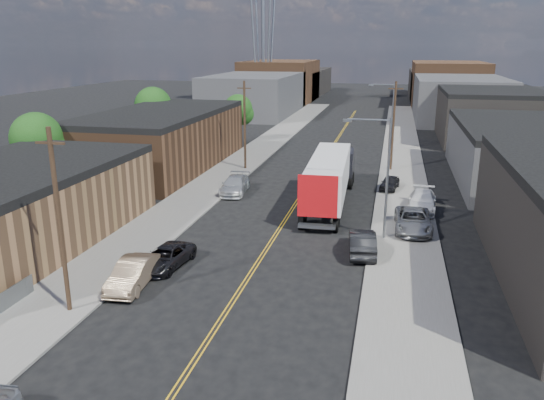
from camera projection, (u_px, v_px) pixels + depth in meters
The scene contains 30 objects.
ground at pixel (331, 148), 73.56m from camera, with size 260.00×260.00×0.00m, color black.
centerline at pixel (316, 173), 59.53m from camera, with size 0.32×120.00×0.01m, color gold.
sidewalk_left at pixel (235, 168), 61.54m from camera, with size 5.00×140.00×0.15m, color slate.
sidewalk_right at pixel (402, 177), 57.47m from camera, with size 5.00×140.00×0.15m, color slate.
warehouse_tan at pixel (8, 208), 37.34m from camera, with size 12.00×22.00×5.60m.
warehouse_brown at pixel (161, 139), 61.51m from camera, with size 12.00×26.00×6.60m.
industrial_right_b at pixel (528, 153), 54.90m from camera, with size 14.00×24.00×6.10m.
industrial_right_c at pixel (489, 115), 79.00m from camera, with size 14.00×22.00×7.60m.
skyline_left_a at pixel (255, 94), 109.45m from camera, with size 16.00×30.00×8.00m, color #39393C.
skyline_right_a at pixel (458, 98), 100.89m from camera, with size 16.00×30.00×8.00m, color #39393C.
skyline_left_b at pixel (281, 81), 132.55m from camera, with size 16.00×26.00×10.00m, color #523420.
skyline_right_b at pixel (447, 84), 123.99m from camera, with size 16.00×26.00×10.00m, color #523420.
skyline_left_c at pixel (295, 82), 151.68m from camera, with size 16.00×40.00×7.00m, color black.
skyline_right_c at pixel (440, 84), 143.12m from camera, with size 16.00×40.00×7.00m, color black.
streetlight_near at pixel (382, 169), 37.69m from camera, with size 3.39×0.25×9.00m.
streetlight_far at pixel (390, 111), 70.43m from camera, with size 3.39×0.25×9.00m.
utility_pole_left_near at pixel (59, 221), 27.10m from camera, with size 1.60×0.26×10.00m.
utility_pole_left_far at pixel (245, 125), 59.83m from camera, with size 1.60×0.26×10.00m.
utility_pole_right at pixel (393, 126), 59.13m from camera, with size 1.60×0.26×10.00m.
tree_left_near at pixel (38, 142), 49.16m from camera, with size 4.85×4.76×7.91m.
tree_left_mid at pixel (154, 108), 72.46m from camera, with size 5.10×5.04×8.37m.
tree_left_far at pixel (238, 111), 77.12m from camera, with size 4.35×4.20×6.97m.
semi_truck at pixel (331, 174), 47.61m from camera, with size 3.53×17.60×4.59m.
car_left_b at pixel (133, 274), 31.31m from camera, with size 1.73×4.97×1.64m, color #887159.
car_left_c at pixel (166, 257), 34.11m from camera, with size 2.25×4.87×1.35m, color black.
car_left_d at pixel (235, 185), 51.15m from camera, with size 2.27×5.59×1.62m, color silver.
car_right_oncoming at pixel (362, 242), 36.26m from camera, with size 1.75×5.01×1.65m, color black.
car_right_lot_a at pixel (413, 220), 40.38m from camera, with size 2.68×5.80×1.61m, color gray.
car_right_lot_b at pixel (422, 201), 45.38m from camera, with size 2.26×5.57×1.62m, color white.
car_right_lot_c at pixel (390, 183), 52.05m from camera, with size 1.52×3.77×1.29m, color black.
Camera 1 is at (8.15, -12.61, 13.83)m, focal length 35.00 mm.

